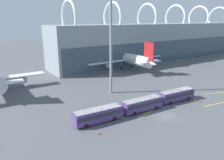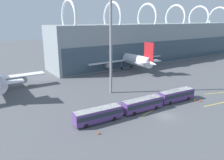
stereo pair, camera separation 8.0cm
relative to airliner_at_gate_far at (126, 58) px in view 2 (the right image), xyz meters
name	(u,v)px [view 2 (the right image)]	position (x,y,z in m)	size (l,w,h in m)	color
ground_plane	(165,116)	(-23.27, -46.43, -4.99)	(440.00, 440.00, 0.00)	#515459
terminal_building	(160,41)	(30.68, 8.59, 5.18)	(125.22, 18.44, 29.99)	gray
airliner_at_gate_far	(126,58)	(0.00, 0.00, 0.00)	(40.23, 40.58, 13.18)	silver
shuttle_bus_0	(98,114)	(-38.10, -40.33, -3.15)	(11.23, 3.40, 3.13)	#56387A
shuttle_bus_1	(142,104)	(-25.78, -41.00, -3.15)	(11.20, 3.26, 3.13)	#56387A
shuttle_bus_2	(176,95)	(-13.45, -41.17, -3.15)	(11.27, 3.60, 3.13)	#56387A
floodlight_mast	(111,32)	(-24.73, -25.22, 13.51)	(2.52, 2.52, 31.83)	gray
lane_stripe_0	(215,104)	(-6.80, -48.64, -4.99)	(7.89, 0.25, 0.01)	yellow
lane_stripe_1	(150,112)	(-24.66, -42.58, -4.99)	(7.42, 0.25, 0.01)	yellow
lane_stripe_2	(219,93)	(3.15, -43.92, -4.99)	(10.48, 0.25, 0.01)	yellow
lane_stripe_3	(128,107)	(-27.22, -37.23, -4.99)	(8.99, 0.25, 0.01)	yellow
traffic_cone_0	(99,132)	(-40.63, -45.06, -4.60)	(0.54, 0.54, 0.80)	black
traffic_cone_1	(195,100)	(-9.28, -44.30, -4.70)	(0.54, 0.54, 0.59)	black
traffic_cone_2	(200,100)	(-8.27, -45.29, -4.59)	(0.50, 0.50, 0.81)	black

